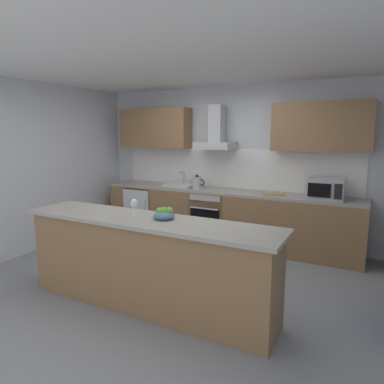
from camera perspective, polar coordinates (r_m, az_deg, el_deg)
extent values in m
cube|color=gray|center=(4.55, -2.82, -13.98)|extent=(5.90, 4.78, 0.02)
cube|color=white|center=(4.24, -3.13, 20.46)|extent=(5.90, 4.78, 0.02)
cube|color=silver|center=(5.95, 6.77, 4.65)|extent=(5.90, 0.12, 2.60)
cube|color=silver|center=(5.89, -24.44, 3.80)|extent=(0.12, 4.78, 2.60)
cube|color=white|center=(5.89, 6.50, 3.92)|extent=(4.16, 0.02, 0.66)
cube|color=olive|center=(5.74, 5.21, -4.31)|extent=(4.31, 0.60, 0.86)
cube|color=#9E998E|center=(5.65, 5.28, 0.12)|extent=(4.31, 0.60, 0.04)
cube|color=olive|center=(3.69, -7.54, -11.95)|extent=(2.75, 0.52, 0.92)
cube|color=#9E998E|center=(3.54, -7.71, -4.69)|extent=(2.85, 0.64, 0.04)
cube|color=olive|center=(6.39, -6.18, 10.47)|extent=(1.38, 0.32, 0.70)
cube|color=olive|center=(5.34, 20.69, 10.08)|extent=(1.38, 0.32, 0.70)
cube|color=slate|center=(5.80, 3.36, -3.86)|extent=(0.60, 0.56, 0.80)
cube|color=black|center=(5.55, 2.09, -5.13)|extent=(0.50, 0.02, 0.48)
cube|color=#B7BABC|center=(5.47, 2.11, -1.03)|extent=(0.54, 0.02, 0.09)
cylinder|color=#B7BABC|center=(5.47, 1.95, -2.78)|extent=(0.49, 0.02, 0.02)
cube|color=white|center=(6.48, -7.75, -2.80)|extent=(0.58, 0.56, 0.85)
cube|color=silver|center=(6.25, -9.30, -3.29)|extent=(0.55, 0.02, 0.80)
cylinder|color=#B7BABC|center=(6.10, -7.78, -3.18)|extent=(0.02, 0.02, 0.38)
cube|color=#B7BABC|center=(5.18, 21.34, 0.52)|extent=(0.50, 0.36, 0.30)
cube|color=black|center=(5.00, 20.40, 0.27)|extent=(0.30, 0.02, 0.19)
cube|color=black|center=(4.98, 23.13, 0.06)|extent=(0.10, 0.01, 0.21)
cube|color=silver|center=(5.99, -2.00, 1.09)|extent=(0.50, 0.40, 0.04)
cylinder|color=#B7BABC|center=(6.08, -1.40, 2.26)|extent=(0.03, 0.03, 0.26)
cylinder|color=#B7BABC|center=(6.00, -1.78, 3.31)|extent=(0.03, 0.16, 0.03)
cylinder|color=#B7BABC|center=(5.77, 0.81, 1.56)|extent=(0.15, 0.15, 0.20)
sphere|color=black|center=(5.76, 0.81, 2.67)|extent=(0.06, 0.06, 0.06)
cone|color=#B7BABC|center=(5.81, -0.06, 2.02)|extent=(0.09, 0.04, 0.07)
torus|color=black|center=(5.73, 1.61, 1.60)|extent=(0.11, 0.02, 0.11)
cube|color=#B7BABC|center=(5.73, 3.89, 7.71)|extent=(0.62, 0.45, 0.12)
cube|color=#B7BABC|center=(5.77, 4.14, 11.29)|extent=(0.22, 0.22, 0.60)
cylinder|color=silver|center=(3.69, -9.54, -3.78)|extent=(0.07, 0.07, 0.01)
cylinder|color=silver|center=(3.68, -9.56, -3.05)|extent=(0.01, 0.01, 0.09)
ellipsoid|color=silver|center=(3.66, -9.60, -1.85)|extent=(0.08, 0.08, 0.10)
ellipsoid|color=slate|center=(3.49, -4.68, -3.92)|extent=(0.22, 0.22, 0.09)
sphere|color=#66B233|center=(3.48, -5.43, -3.15)|extent=(0.07, 0.07, 0.07)
sphere|color=#66B233|center=(3.48, -3.80, -3.11)|extent=(0.08, 0.08, 0.08)
sphere|color=#66B233|center=(3.48, -4.69, -3.12)|extent=(0.08, 0.08, 0.08)
cube|color=tan|center=(5.34, 13.31, -0.33)|extent=(0.39, 0.31, 0.02)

